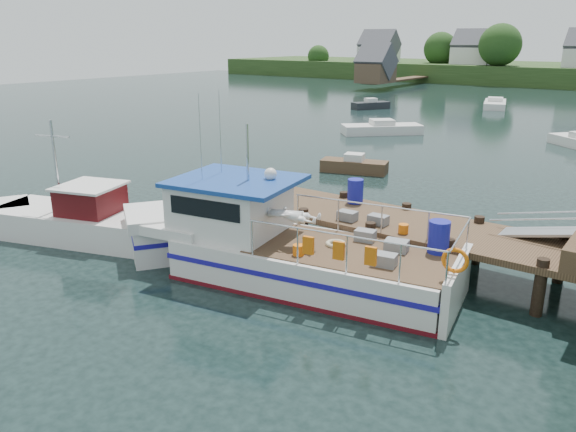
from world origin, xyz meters
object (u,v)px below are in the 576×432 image
Objects in this scene: dock at (540,219)px; moored_d at (495,104)px; work_boat at (73,219)px; moored_a at (382,128)px; moored_rowboat at (354,165)px; lobster_boat at (272,245)px; moored_e at (371,105)px.

dock is 47.31m from moored_d.
work_boat is 27.67m from moored_a.
work_boat is 1.41× the size of moored_a.
moored_a is at bearing 75.49° from work_boat.
work_boat is at bearing -87.99° from moored_rowboat.
lobster_boat is 14.54m from moored_rowboat.
moored_a is at bearing -80.11° from moored_d.
lobster_boat reaches higher than moored_a.
moored_a is (-4.72, 12.45, 0.02)m from moored_rowboat.
moored_d is at bearing 61.76° from moored_a.
moored_rowboat is at bearing -70.69° from moored_d.
lobster_boat reaches higher than work_boat.
moored_d is (0.21, 49.87, -0.29)m from work_boat.
work_boat reaches higher than moored_a.
dock is 2.55× the size of moored_d.
lobster_boat is at bearing -93.39° from moored_a.
moored_d is (-7.85, 48.37, -0.61)m from lobster_boat.
dock reaches higher than moored_e.
work_boat is (-14.81, -4.90, -1.56)m from dock.
moored_e is (-9.81, 41.19, -0.28)m from work_boat.
dock reaches higher than work_boat.
moored_a is (-1.57, 27.62, -0.27)m from work_boat.
dock reaches higher than moored_a.
work_boat reaches higher than moored_d.
dock reaches higher than moored_rowboat.
dock is 7.66m from lobster_boat.
dock is 4.41× the size of moored_rowboat.
moored_rowboat is (-11.67, 10.27, -1.86)m from dock.
lobster_boat reaches higher than moored_e.
lobster_boat is at bearing -153.26° from dock.
moored_d is at bearing 61.54° from moored_e.
work_boat is 49.87m from moored_d.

